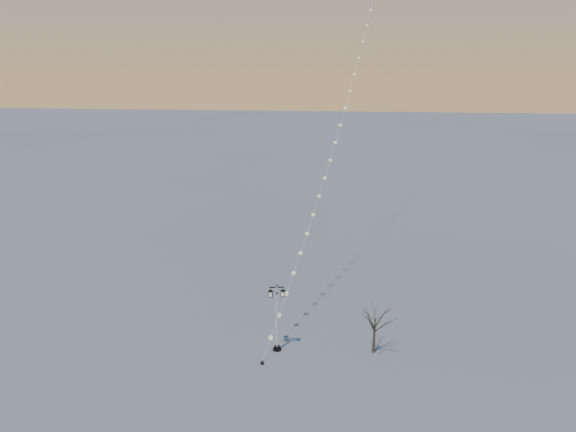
# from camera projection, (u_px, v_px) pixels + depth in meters

# --- Properties ---
(ground) EXTENTS (300.00, 300.00, 0.00)m
(ground) POSITION_uv_depth(u_px,v_px,m) (286.00, 355.00, 35.26)
(ground) COLOR #585858
(ground) RESTS_ON ground
(street_lamp) EXTENTS (1.23, 0.56, 4.87)m
(street_lamp) POSITION_uv_depth(u_px,v_px,m) (277.00, 315.00, 35.02)
(street_lamp) COLOR black
(street_lamp) RESTS_ON ground
(bare_tree) EXTENTS (2.21, 2.21, 3.66)m
(bare_tree) POSITION_uv_depth(u_px,v_px,m) (375.00, 319.00, 34.81)
(bare_tree) COLOR #393122
(bare_tree) RESTS_ON ground
(kite_train) EXTENTS (10.82, 38.11, 34.79)m
(kite_train) POSITION_uv_depth(u_px,v_px,m) (346.00, 77.00, 46.38)
(kite_train) COLOR black
(kite_train) RESTS_ON ground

